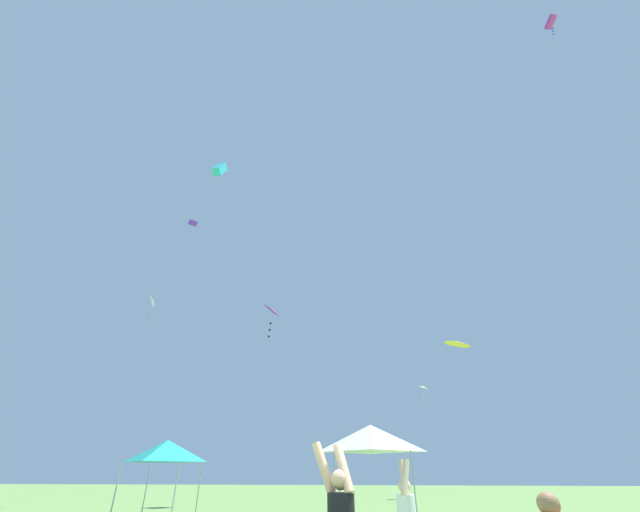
% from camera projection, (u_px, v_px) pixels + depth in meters
% --- Properties ---
extents(canopy_tent_teal, '(2.84, 2.84, 3.04)m').
position_uv_depth(canopy_tent_teal, '(166.00, 451.00, 17.56)').
color(canopy_tent_teal, '#9E9EA3').
rests_on(canopy_tent_teal, ground).
extents(canopy_tent_white, '(3.32, 3.32, 3.55)m').
position_uv_depth(canopy_tent_white, '(371.00, 438.00, 16.68)').
color(canopy_tent_white, '#9E9EA3').
rests_on(canopy_tent_white, ground).
extents(kite_cyan_box, '(0.56, 1.08, 1.24)m').
position_uv_depth(kite_cyan_box, '(219.00, 169.00, 22.40)').
color(kite_cyan_box, '#2DB7CC').
extents(kite_white_diamond, '(0.80, 0.85, 2.06)m').
position_uv_depth(kite_white_diamond, '(153.00, 302.00, 28.61)').
color(kite_white_diamond, white).
extents(kite_magenta_box, '(0.58, 0.89, 1.79)m').
position_uv_depth(kite_magenta_box, '(551.00, 22.00, 23.72)').
color(kite_magenta_box, '#D6389E').
extents(kite_yellow_delta, '(1.38, 1.38, 0.40)m').
position_uv_depth(kite_yellow_delta, '(457.00, 343.00, 15.35)').
color(kite_yellow_delta, yellow).
extents(kite_lime_delta, '(1.03, 1.03, 1.43)m').
position_uv_depth(kite_lime_delta, '(423.00, 387.00, 31.88)').
color(kite_lime_delta, '#75D138').
extents(kite_purple_box, '(1.46, 1.42, 1.19)m').
position_uv_depth(kite_purple_box, '(193.00, 223.00, 42.55)').
color(kite_purple_box, purple).
extents(kite_purple_diamond, '(1.13, 0.94, 2.68)m').
position_uv_depth(kite_purple_diamond, '(272.00, 311.00, 28.19)').
color(kite_purple_diamond, purple).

